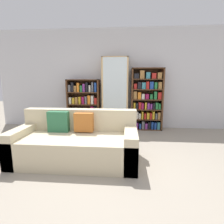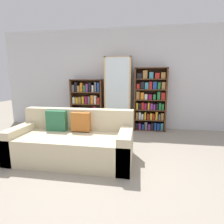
# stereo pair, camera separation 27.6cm
# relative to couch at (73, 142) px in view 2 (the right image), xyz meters

# --- Properties ---
(ground_plane) EXTENTS (16.00, 16.00, 0.00)m
(ground_plane) POSITION_rel_couch_xyz_m (0.60, -0.37, -0.29)
(ground_plane) COLOR gray
(wall_back) EXTENTS (6.94, 0.06, 2.70)m
(wall_back) POSITION_rel_couch_xyz_m (0.60, 2.21, 1.06)
(wall_back) COLOR silver
(wall_back) RESTS_ON ground
(couch) EXTENTS (2.00, 0.91, 0.82)m
(couch) POSITION_rel_couch_xyz_m (0.00, 0.00, 0.00)
(couch) COLOR beige
(couch) RESTS_ON ground
(bookshelf_left) EXTENTS (0.89, 0.32, 1.35)m
(bookshelf_left) POSITION_rel_couch_xyz_m (-0.35, 2.01, 0.36)
(bookshelf_left) COLOR #4C2D19
(bookshelf_left) RESTS_ON ground
(display_cabinet) EXTENTS (0.69, 0.36, 1.92)m
(display_cabinet) POSITION_rel_couch_xyz_m (0.52, 1.99, 0.66)
(display_cabinet) COLOR tan
(display_cabinet) RESTS_ON ground
(bookshelf_right) EXTENTS (0.83, 0.32, 1.64)m
(bookshelf_right) POSITION_rel_couch_xyz_m (1.37, 2.01, 0.51)
(bookshelf_right) COLOR #4C2D19
(bookshelf_right) RESTS_ON ground
(wine_bottle) EXTENTS (0.08, 0.08, 0.39)m
(wine_bottle) POSITION_rel_couch_xyz_m (0.84, 0.82, -0.13)
(wine_bottle) COLOR #143819
(wine_bottle) RESTS_ON ground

